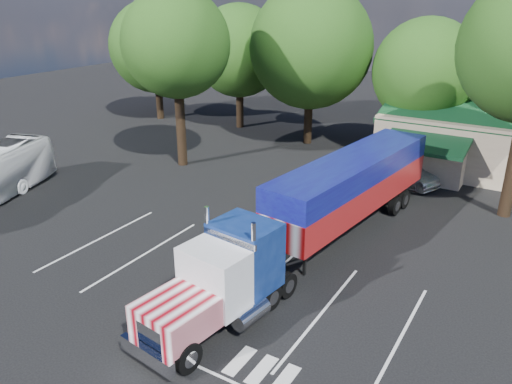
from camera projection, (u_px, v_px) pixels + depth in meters
The scene contains 10 objects.
ground at pixel (261, 224), 28.05m from camera, with size 120.00×120.00×0.00m, color black.
tree_row_a at pixel (156, 47), 49.10m from camera, with size 9.00×9.00×11.68m.
tree_row_b at pixel (239, 51), 45.79m from camera, with size 8.40×8.40×11.35m.
tree_row_c at pixel (311, 47), 40.32m from camera, with size 10.00×10.00×13.05m.
tree_row_d at pixel (426, 72), 37.54m from camera, with size 8.00×8.00×10.60m.
tree_near_left at pixel (176, 44), 34.60m from camera, with size 7.60×7.60×12.65m.
semi_truck at pixel (325, 204), 24.52m from camera, with size 5.23×21.09×4.38m.
woman at pixel (298, 230), 25.56m from camera, with size 0.57×0.38×1.57m, color black.
bicycle at pixel (298, 218), 27.82m from camera, with size 0.56×1.61×0.84m, color black.
silver_sedan at pixel (404, 173), 33.66m from camera, with size 1.66×4.75×1.57m, color #969A9D.
Camera 1 is at (12.97, -21.79, 12.13)m, focal length 35.00 mm.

